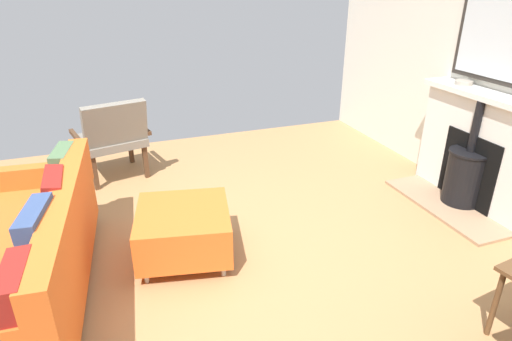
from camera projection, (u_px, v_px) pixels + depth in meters
name	position (u px, v px, depth m)	size (l,w,h in m)	color
ground_plane	(186.00, 274.00, 3.05)	(5.76, 5.50, 0.01)	#A87A4C
fireplace	(477.00, 157.00, 3.82)	(0.62, 1.35, 1.02)	#9E7A5B
mantel_bowl_near	(464.00, 82.00, 3.88)	(0.16, 0.16, 0.04)	#9E9384
sofa	(21.00, 257.00, 2.66)	(1.05, 1.95, 0.79)	#B2B2B7
ottoman	(184.00, 229.00, 3.14)	(0.78, 0.79, 0.39)	#B2B2B7
armchair_accent	(113.00, 135.00, 4.30)	(0.78, 0.73, 0.84)	#4C3321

